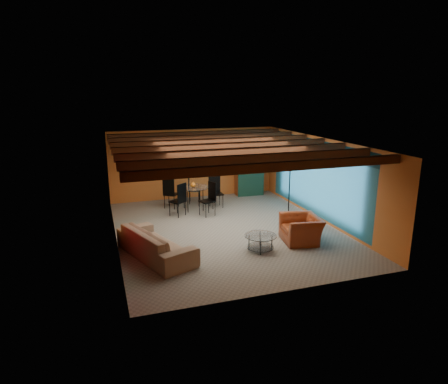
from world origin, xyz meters
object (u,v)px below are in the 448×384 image
object	(u,v)px
sofa	(156,243)
coffee_table	(260,243)
vase	(193,175)
potted_plant	(249,143)
armchair	(301,229)
dining_table	(193,194)
armoire	(249,172)
floor_lamp	(289,192)

from	to	relation	value
sofa	coffee_table	xyz separation A→B (m)	(2.71, -0.47, -0.15)
vase	coffee_table	bearing A→B (deg)	-79.01
coffee_table	potted_plant	xyz separation A→B (m)	(1.83, 5.50, 1.88)
potted_plant	vase	xyz separation A→B (m)	(-2.64, -1.34, -0.84)
armchair	dining_table	xyz separation A→B (m)	(-2.15, 3.92, 0.21)
coffee_table	potted_plant	size ratio (longest dim) A/B	1.65
coffee_table	vase	distance (m)	4.36
armchair	potted_plant	xyz separation A→B (m)	(0.49, 5.26, 1.73)
coffee_table	vase	bearing A→B (deg)	100.99
armoire	potted_plant	distance (m)	1.18
dining_table	armoire	bearing A→B (deg)	26.93
dining_table	floor_lamp	distance (m)	3.42
armchair	vase	xyz separation A→B (m)	(-2.15, 3.92, 0.89)
coffee_table	armoire	xyz separation A→B (m)	(1.83, 5.50, 0.70)
sofa	armchair	bearing A→B (deg)	-114.28
floor_lamp	coffee_table	bearing A→B (deg)	-132.22
armoire	potted_plant	bearing A→B (deg)	0.00
sofa	armchair	distance (m)	4.06
coffee_table	armoire	size ratio (longest dim) A/B	0.47
armoire	potted_plant	world-z (taller)	potted_plant
armoire	vase	xyz separation A→B (m)	(-2.64, -1.34, 0.34)
armchair	sofa	bearing A→B (deg)	-84.47
floor_lamp	vase	distance (m)	3.42
coffee_table	floor_lamp	world-z (taller)	floor_lamp
armchair	potted_plant	world-z (taller)	potted_plant
armchair	vase	size ratio (longest dim) A/B	5.81
floor_lamp	sofa	bearing A→B (deg)	-160.62
armchair	armoire	xyz separation A→B (m)	(0.49, 5.26, 0.55)
armchair	potted_plant	size ratio (longest dim) A/B	2.18
potted_plant	vase	size ratio (longest dim) A/B	2.66
sofa	floor_lamp	xyz separation A→B (m)	(4.61, 1.62, 0.55)
floor_lamp	potted_plant	size ratio (longest dim) A/B	3.56
sofa	armoire	xyz separation A→B (m)	(4.54, 5.03, 0.55)
armoire	potted_plant	size ratio (longest dim) A/B	3.53
floor_lamp	dining_table	bearing A→B (deg)	142.64
sofa	armoire	size ratio (longest dim) A/B	1.38
armchair	armoire	world-z (taller)	armoire
armoire	vase	distance (m)	2.98
potted_plant	floor_lamp	bearing A→B (deg)	-88.89
sofa	potted_plant	world-z (taller)	potted_plant
armchair	floor_lamp	bearing A→B (deg)	172.17
dining_table	vase	xyz separation A→B (m)	(-0.00, 0.00, 0.68)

